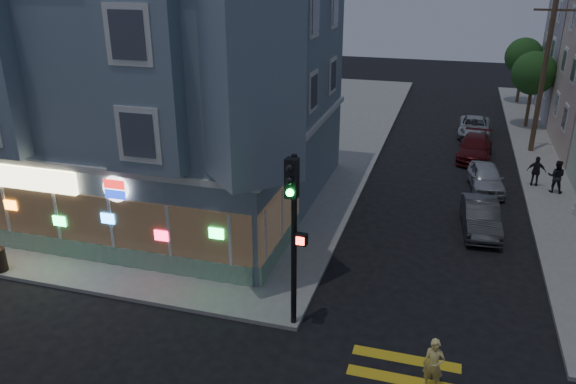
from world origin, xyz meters
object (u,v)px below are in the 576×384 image
at_px(pedestrian_a, 556,176).
at_px(parked_car_b, 481,217).
at_px(pedestrian_b, 536,171).
at_px(traffic_signal, 293,216).
at_px(street_tree_near, 534,73).
at_px(parked_car_d, 474,127).
at_px(parked_car_a, 486,178).
at_px(parked_car_c, 475,148).
at_px(fire_hydrant, 576,208).
at_px(running_child, 434,365).
at_px(street_tree_far, 524,56).
at_px(utility_pole, 543,76).

xyz_separation_m(pedestrian_a, parked_car_b, (-3.72, -5.50, -0.32)).
distance_m(pedestrian_b, traffic_signal, 18.02).
relative_size(street_tree_near, parked_car_d, 1.20).
relative_size(street_tree_near, parked_car_a, 1.35).
height_order(parked_car_c, parked_car_d, parked_car_c).
relative_size(parked_car_a, fire_hydrant, 5.29).
distance_m(street_tree_near, fire_hydrant, 16.38).
relative_size(running_child, fire_hydrant, 2.14).
bearing_deg(pedestrian_b, traffic_signal, 67.55).
height_order(parked_car_b, parked_car_c, parked_car_b).
relative_size(street_tree_far, parked_car_b, 1.28).
distance_m(street_tree_far, parked_car_a, 21.84).
bearing_deg(parked_car_b, running_child, -102.27).
bearing_deg(parked_car_c, parked_car_d, 94.70).
distance_m(street_tree_far, parked_car_c, 16.88).
xyz_separation_m(parked_car_d, fire_hydrant, (4.40, -13.04, -0.07)).
distance_m(pedestrian_b, parked_car_b, 6.80).
height_order(utility_pole, parked_car_a, utility_pole).
xyz_separation_m(pedestrian_a, traffic_signal, (-9.63, -14.77, 3.03)).
relative_size(parked_car_d, traffic_signal, 0.77).
distance_m(utility_pole, pedestrian_b, 7.48).
bearing_deg(traffic_signal, pedestrian_b, 63.90).
xyz_separation_m(street_tree_far, pedestrian_b, (-0.62, -20.40, -2.99)).
height_order(parked_car_a, parked_car_b, parked_car_b).
height_order(street_tree_far, parked_car_b, street_tree_far).
height_order(utility_pole, pedestrian_b, utility_pole).
bearing_deg(utility_pole, street_tree_near, 88.09).
distance_m(parked_car_d, fire_hydrant, 13.76).
height_order(street_tree_far, pedestrian_b, street_tree_far).
bearing_deg(pedestrian_b, street_tree_far, -84.63).
bearing_deg(street_tree_far, street_tree_near, -90.00).
relative_size(utility_pole, parked_car_b, 2.18).
bearing_deg(pedestrian_a, parked_car_a, 14.79).
distance_m(pedestrian_b, parked_car_d, 9.90).
bearing_deg(pedestrian_b, street_tree_near, -85.76).
relative_size(pedestrian_a, pedestrian_b, 1.06).
xyz_separation_m(parked_car_a, parked_car_d, (-0.49, 10.40, -0.06)).
bearing_deg(parked_car_a, parked_car_d, 86.10).
height_order(street_tree_near, parked_car_a, street_tree_near).
distance_m(pedestrian_a, parked_car_b, 6.65).
xyz_separation_m(parked_car_b, fire_hydrant, (4.27, 2.56, -0.14)).
bearing_deg(fire_hydrant, traffic_signal, -130.69).
bearing_deg(traffic_signal, utility_pole, 70.67).
height_order(running_child, parked_car_b, running_child).
bearing_deg(utility_pole, street_tree_far, 89.18).
height_order(traffic_signal, fire_hydrant, traffic_signal).
bearing_deg(parked_car_d, pedestrian_a, -67.55).
bearing_deg(fire_hydrant, parked_car_a, 145.99).
height_order(street_tree_far, fire_hydrant, street_tree_far).
bearing_deg(street_tree_far, parked_car_c, -102.55).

